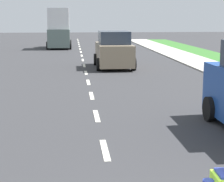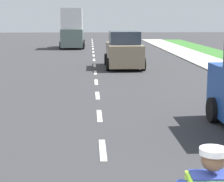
% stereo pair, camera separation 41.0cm
% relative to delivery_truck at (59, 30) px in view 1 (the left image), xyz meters
% --- Properties ---
extents(ground_plane, '(96.00, 96.00, 0.00)m').
position_rel_delivery_truck_xyz_m(ground_plane, '(1.84, -12.68, -1.61)').
color(ground_plane, '#333335').
extents(lane_center_line, '(0.14, 46.40, 0.01)m').
position_rel_delivery_truck_xyz_m(lane_center_line, '(1.84, -8.48, -1.60)').
color(lane_center_line, silver).
rests_on(lane_center_line, ground).
extents(delivery_truck, '(2.16, 4.60, 3.54)m').
position_rel_delivery_truck_xyz_m(delivery_truck, '(0.00, 0.00, 0.00)').
color(delivery_truck, slate).
rests_on(delivery_truck, ground).
extents(car_outgoing_far, '(2.10, 4.07, 2.04)m').
position_rel_delivery_truck_xyz_m(car_outgoing_far, '(3.48, -14.02, -0.66)').
color(car_outgoing_far, gray).
rests_on(car_outgoing_far, ground).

